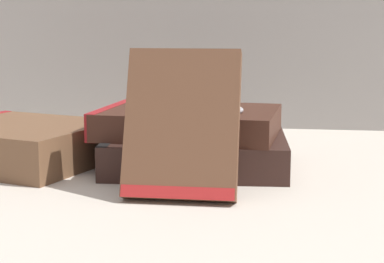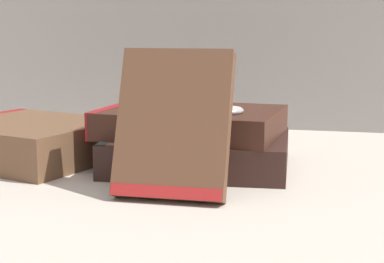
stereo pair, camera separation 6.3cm
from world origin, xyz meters
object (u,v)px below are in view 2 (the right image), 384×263
object	(u,v)px
book_flat_top	(185,122)
book_flat_bottom	(194,152)
book_leaning_front	(173,129)
pocket_watch	(224,110)
reading_glasses	(188,142)
book_side_left	(25,141)

from	to	relation	value
book_flat_top	book_flat_bottom	bearing A→B (deg)	-16.32
book_flat_top	book_leaning_front	size ratio (longest dim) A/B	1.46
book_flat_top	pocket_watch	world-z (taller)	pocket_watch
book_flat_bottom	reading_glasses	xyz separation A→B (m)	(-0.04, 0.15, -0.02)
reading_glasses	book_flat_bottom	bearing A→B (deg)	-82.53
book_side_left	pocket_watch	world-z (taller)	pocket_watch
book_flat_bottom	book_side_left	world-z (taller)	book_side_left
book_flat_top	pocket_watch	xyz separation A→B (m)	(0.05, -0.02, 0.02)
book_side_left	book_leaning_front	distance (m)	0.26
book_flat_top	pocket_watch	bearing A→B (deg)	-20.40
book_side_left	book_leaning_front	size ratio (longest dim) A/B	1.61
book_flat_bottom	book_leaning_front	size ratio (longest dim) A/B	1.49
book_flat_bottom	pocket_watch	xyz separation A→B (m)	(0.04, -0.02, 0.05)
book_leaning_front	pocket_watch	distance (m)	0.11
book_flat_top	pocket_watch	size ratio (longest dim) A/B	4.48
pocket_watch	book_flat_bottom	bearing A→B (deg)	153.62
book_leaning_front	reading_glasses	world-z (taller)	book_leaning_front
book_flat_bottom	book_leaning_front	bearing A→B (deg)	-90.56
book_flat_bottom	book_flat_top	bearing A→B (deg)	155.14
book_side_left	pocket_watch	distance (m)	0.26
book_side_left	reading_glasses	distance (m)	0.24
book_side_left	book_flat_top	bearing A→B (deg)	19.63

